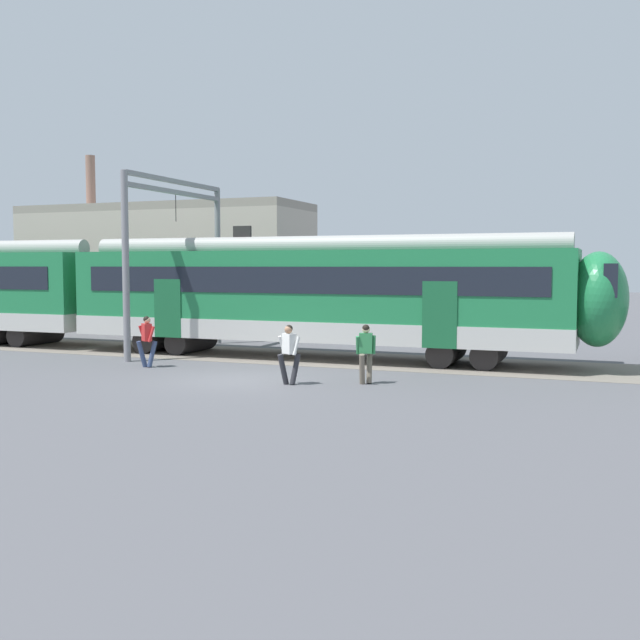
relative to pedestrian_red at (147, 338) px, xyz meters
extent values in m
plane|color=#515156|center=(4.00, -1.24, -0.96)|extent=(160.00, 160.00, 0.00)
cube|color=slate|center=(-6.99, 4.21, -0.96)|extent=(80.00, 4.40, 0.01)
cube|color=#B7B7B2|center=(4.01, 4.21, 0.09)|extent=(18.00, 3.06, 0.70)
cube|color=#1E7542|center=(4.01, 4.21, 1.64)|extent=(18.00, 3.00, 2.40)
cube|color=black|center=(4.01, 2.69, 1.84)|extent=(16.56, 0.03, 0.90)
cube|color=#165731|center=(8.96, 2.69, 0.79)|extent=(1.10, 0.04, 2.10)
cube|color=#165731|center=(-0.94, 2.69, 0.79)|extent=(1.10, 0.04, 2.10)
cylinder|color=#9C9C97|center=(4.01, 4.21, 3.02)|extent=(17.64, 0.70, 0.70)
cube|color=black|center=(1.31, 4.21, 3.57)|extent=(0.70, 0.12, 0.40)
cylinder|color=black|center=(10.29, 4.21, -0.51)|extent=(0.90, 2.40, 0.90)
cylinder|color=black|center=(8.89, 4.21, -0.51)|extent=(0.90, 2.40, 0.90)
cylinder|color=black|center=(-0.87, 4.21, -0.51)|extent=(0.90, 2.40, 0.90)
cylinder|color=black|center=(-2.27, 4.21, -0.51)|extent=(0.90, 2.40, 0.90)
ellipsoid|color=#1E7542|center=(13.56, 4.21, 1.29)|extent=(1.80, 2.85, 2.95)
cube|color=black|center=(13.91, 4.21, 1.89)|extent=(0.40, 2.40, 1.00)
cylinder|color=black|center=(-8.31, 4.21, -0.51)|extent=(0.90, 2.40, 0.90)
cylinder|color=black|center=(-9.71, 4.21, -0.51)|extent=(0.90, 2.40, 0.90)
cylinder|color=navy|center=(0.16, 0.05, -0.53)|extent=(0.34, 0.37, 0.87)
cylinder|color=navy|center=(-0.16, -0.06, -0.53)|extent=(0.34, 0.37, 0.87)
cube|color=red|center=(0.00, 0.00, 0.18)|extent=(0.43, 0.41, 0.56)
cylinder|color=red|center=(-0.22, 0.07, 0.13)|extent=(0.22, 0.25, 0.52)
cylinder|color=red|center=(0.22, -0.07, 0.13)|extent=(0.22, 0.25, 0.52)
sphere|color=tan|center=(0.01, 0.01, 0.57)|extent=(0.22, 0.22, 0.22)
sphere|color=black|center=(0.00, 0.00, 0.60)|extent=(0.20, 0.20, 0.20)
cylinder|color=#28282D|center=(5.55, -1.64, -0.53)|extent=(0.31, 0.38, 0.87)
cylinder|color=#28282D|center=(5.85, -1.49, -0.53)|extent=(0.31, 0.38, 0.87)
cube|color=silver|center=(5.70, -1.56, 0.18)|extent=(0.43, 0.39, 0.56)
cylinder|color=silver|center=(5.93, -1.61, 0.13)|extent=(0.20, 0.26, 0.52)
cylinder|color=silver|center=(5.47, -1.52, 0.13)|extent=(0.20, 0.26, 0.52)
sphere|color=#9E7051|center=(5.69, -1.58, 0.57)|extent=(0.22, 0.22, 0.22)
sphere|color=black|center=(5.70, -1.56, 0.60)|extent=(0.20, 0.20, 0.20)
cylinder|color=#6B6051|center=(7.69, -0.53, -0.53)|extent=(0.23, 0.38, 0.87)
cylinder|color=#6B6051|center=(7.58, -0.84, -0.53)|extent=(0.23, 0.38, 0.87)
cube|color=#2D7F47|center=(7.64, -0.68, 0.18)|extent=(0.41, 0.32, 0.56)
cylinder|color=#2D7F47|center=(7.44, -0.81, 0.13)|extent=(0.14, 0.26, 0.52)
cylinder|color=#2D7F47|center=(7.83, -0.55, 0.13)|extent=(0.14, 0.26, 0.52)
sphere|color=beige|center=(7.63, -0.66, 0.57)|extent=(0.22, 0.22, 0.22)
sphere|color=black|center=(7.64, -0.68, 0.60)|extent=(0.20, 0.20, 0.20)
cylinder|color=gray|center=(-1.49, 1.01, 2.29)|extent=(0.24, 0.24, 6.50)
cylinder|color=gray|center=(-1.49, 7.41, 2.29)|extent=(0.24, 0.24, 6.50)
cube|color=gray|center=(-1.49, 4.21, 5.49)|extent=(0.20, 6.40, 0.16)
cube|color=gray|center=(-1.49, 4.21, 5.09)|extent=(0.20, 6.40, 0.16)
cylinder|color=black|center=(-1.49, 4.21, 4.49)|extent=(0.03, 0.03, 1.00)
cube|color=#B2A899|center=(-7.83, 13.12, 2.04)|extent=(15.21, 5.00, 6.00)
cube|color=gray|center=(-7.83, 13.12, 5.24)|extent=(15.21, 5.00, 0.40)
cylinder|color=#8C6656|center=(-12.40, 13.12, 6.64)|extent=(0.50, 0.50, 3.20)
camera|label=1|loc=(13.94, -20.34, 2.33)|focal=42.00mm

